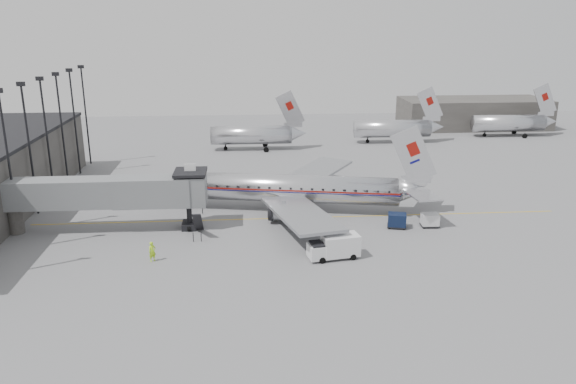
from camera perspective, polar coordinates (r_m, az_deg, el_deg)
name	(u,v)px	position (r m, az deg, el deg)	size (l,w,h in m)	color
ground	(277,238)	(58.56, -1.11, -4.68)	(160.00, 160.00, 0.00)	slate
hangar	(473,113)	(125.43, 18.30, 7.62)	(30.00, 12.00, 6.00)	#3B3835
apron_line	(300,218)	(64.38, 1.24, -2.63)	(0.15, 60.00, 0.01)	gold
jet_bridge	(118,193)	(62.06, -16.89, -0.09)	(21.00, 6.20, 7.10)	slate
floodlight_masts	(38,138)	(72.82, -24.05, 5.03)	(0.90, 42.25, 15.25)	black
distant_aircraft_near	(252,134)	(98.17, -3.64, 5.88)	(16.39, 3.20, 10.26)	silver
distant_aircraft_mid	(393,128)	(105.69, 10.64, 6.42)	(16.39, 3.20, 10.26)	silver
distant_aircraft_far	(509,122)	(117.80, 21.57, 6.60)	(16.39, 3.20, 10.26)	silver
airliner	(290,189)	(66.19, 0.25, 0.35)	(33.09, 30.37, 10.57)	silver
service_van	(334,247)	(53.44, 4.73, -5.54)	(5.11, 2.69, 2.28)	silver
baggage_cart_navy	(397,220)	(62.22, 11.02, -2.84)	(2.35, 2.00, 1.59)	black
baggage_cart_white	(430,220)	(63.30, 14.22, -2.76)	(1.96, 1.52, 1.49)	silver
ramp_worker	(152,252)	(54.23, -13.62, -5.91)	(0.71, 0.46, 1.94)	#A8E71B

